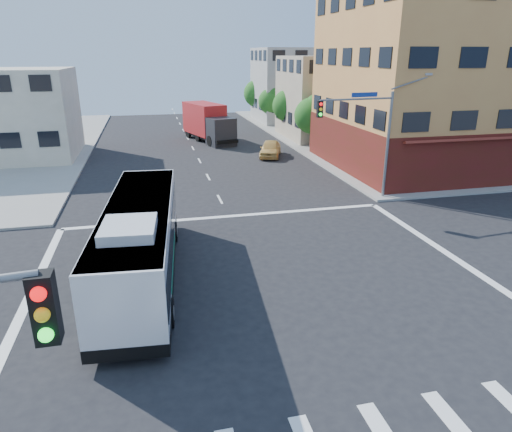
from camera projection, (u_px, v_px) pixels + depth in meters
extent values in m
plane|color=black|center=(269.00, 292.00, 18.71)|extent=(120.00, 120.00, 0.00)
cube|color=#99978E|center=(464.00, 129.00, 58.29)|extent=(50.00, 50.00, 0.15)
cube|color=#C98D48|center=(447.00, 82.00, 37.61)|extent=(18.00, 15.00, 14.00)
cube|color=#591514|center=(439.00, 143.00, 39.29)|extent=(18.09, 15.08, 4.00)
cube|color=maroon|center=(502.00, 138.00, 32.24)|extent=(16.00, 1.60, 0.51)
cube|color=tan|center=(338.00, 98.00, 52.02)|extent=(12.00, 10.00, 9.00)
cube|color=#9A9A95|center=(299.00, 85.00, 64.69)|extent=(12.00, 10.00, 10.00)
cube|color=beige|center=(4.00, 115.00, 41.22)|extent=(12.00, 10.00, 8.00)
cylinder|color=slate|center=(387.00, 147.00, 29.75)|extent=(0.18, 0.18, 7.00)
cylinder|color=slate|center=(357.00, 99.00, 27.94)|extent=(5.01, 0.62, 0.12)
cube|color=black|center=(320.00, 109.00, 27.35)|extent=(0.32, 0.30, 1.00)
sphere|color=#FF0C0C|center=(321.00, 104.00, 27.09)|extent=(0.20, 0.20, 0.20)
sphere|color=yellow|center=(321.00, 109.00, 27.19)|extent=(0.20, 0.20, 0.20)
sphere|color=#19FF33|center=(321.00, 114.00, 27.29)|extent=(0.20, 0.20, 0.20)
cube|color=navy|center=(365.00, 95.00, 28.01)|extent=(1.80, 0.22, 0.28)
cube|color=gray|center=(428.00, 74.00, 29.00)|extent=(0.50, 0.22, 0.14)
cube|color=black|center=(45.00, 308.00, 5.97)|extent=(0.32, 0.30, 1.00)
sphere|color=#FF0C0C|center=(38.00, 294.00, 5.71)|extent=(0.20, 0.20, 0.20)
sphere|color=yellow|center=(42.00, 315.00, 5.81)|extent=(0.20, 0.20, 0.20)
sphere|color=#19FF33|center=(46.00, 335.00, 5.91)|extent=(0.20, 0.20, 0.20)
cylinder|color=#3A2515|center=(311.00, 139.00, 46.59)|extent=(0.28, 0.28, 1.92)
sphere|color=#1D5819|center=(312.00, 116.00, 45.78)|extent=(3.60, 3.60, 3.60)
sphere|color=#1D5819|center=(317.00, 107.00, 45.29)|extent=(2.52, 2.52, 2.52)
cylinder|color=#3A2515|center=(288.00, 127.00, 53.92)|extent=(0.28, 0.28, 1.99)
sphere|color=#1D5819|center=(289.00, 106.00, 53.07)|extent=(3.80, 3.80, 3.80)
sphere|color=#1D5819|center=(293.00, 97.00, 52.56)|extent=(2.66, 2.66, 2.66)
cylinder|color=#3A2515|center=(271.00, 119.00, 61.27)|extent=(0.28, 0.28, 1.89)
sphere|color=#1D5819|center=(271.00, 101.00, 60.49)|extent=(3.40, 3.40, 3.40)
sphere|color=#1D5819|center=(275.00, 95.00, 60.02)|extent=(2.38, 2.38, 2.38)
cylinder|color=#3A2515|center=(257.00, 111.00, 68.58)|extent=(0.28, 0.28, 2.03)
sphere|color=#1D5819|center=(257.00, 94.00, 67.70)|extent=(4.00, 4.00, 4.00)
sphere|color=#1D5819|center=(260.00, 87.00, 67.18)|extent=(2.80, 2.80, 2.80)
cube|color=black|center=(143.00, 266.00, 19.71)|extent=(3.66, 12.61, 0.47)
cube|color=silver|center=(141.00, 239.00, 19.29)|extent=(3.65, 12.58, 2.95)
cube|color=black|center=(140.00, 235.00, 19.23)|extent=(3.67, 12.21, 1.29)
cube|color=black|center=(151.00, 195.00, 24.98)|extent=(2.42, 0.26, 1.40)
cube|color=#E5590C|center=(149.00, 177.00, 24.66)|extent=(1.97, 0.21, 0.29)
cube|color=silver|center=(138.00, 207.00, 18.81)|extent=(3.58, 12.33, 0.12)
cube|color=silver|center=(129.00, 229.00, 15.84)|extent=(2.03, 2.42, 0.37)
cube|color=#0E784D|center=(108.00, 262.00, 18.87)|extent=(0.49, 5.67, 0.29)
cube|color=#0E784D|center=(173.00, 258.00, 19.24)|extent=(0.49, 5.67, 0.29)
cylinder|color=black|center=(125.00, 234.00, 23.25)|extent=(0.40, 1.10, 1.08)
cylinder|color=#99999E|center=(122.00, 235.00, 23.23)|extent=(0.09, 0.54, 0.54)
cylinder|color=black|center=(174.00, 232.00, 23.59)|extent=(0.40, 1.10, 1.08)
cylinder|color=#99999E|center=(177.00, 232.00, 23.61)|extent=(0.09, 0.54, 0.54)
cylinder|color=black|center=(97.00, 319.00, 15.85)|extent=(0.40, 1.10, 1.08)
cylinder|color=#99999E|center=(93.00, 319.00, 15.83)|extent=(0.09, 0.54, 0.54)
cylinder|color=black|center=(169.00, 313.00, 16.20)|extent=(0.40, 1.10, 1.08)
cylinder|color=#99999E|center=(174.00, 313.00, 16.22)|extent=(0.09, 0.54, 0.54)
cube|color=#222226|center=(221.00, 132.00, 48.02)|extent=(3.18, 3.10, 2.91)
cube|color=black|center=(225.00, 129.00, 47.00)|extent=(2.27, 0.77, 1.12)
cube|color=#B31D1E|center=(204.00, 119.00, 51.18)|extent=(4.40, 6.78, 3.36)
cube|color=black|center=(210.00, 136.00, 50.67)|extent=(4.96, 9.28, 0.34)
cylinder|color=black|center=(210.00, 141.00, 47.94)|extent=(0.63, 1.16, 1.12)
cylinder|color=black|center=(230.00, 139.00, 49.05)|extent=(0.63, 1.16, 1.12)
cylinder|color=black|center=(198.00, 136.00, 50.59)|extent=(0.63, 1.16, 1.12)
cylinder|color=black|center=(217.00, 135.00, 51.70)|extent=(0.63, 1.16, 1.12)
cylinder|color=black|center=(188.00, 133.00, 52.86)|extent=(0.63, 1.16, 1.12)
cylinder|color=black|center=(207.00, 131.00, 53.98)|extent=(0.63, 1.16, 1.12)
imported|color=#DDB057|center=(270.00, 149.00, 43.08)|extent=(3.20, 4.79, 1.51)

